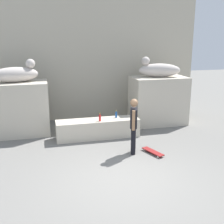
{
  "coord_description": "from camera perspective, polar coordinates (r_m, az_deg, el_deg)",
  "views": [
    {
      "loc": [
        -1.8,
        -6.06,
        3.41
      ],
      "look_at": [
        0.3,
        2.24,
        1.1
      ],
      "focal_mm": 45.29,
      "sensor_mm": 36.0,
      "label": 1
    }
  ],
  "objects": [
    {
      "name": "ground_plane",
      "position": [
        7.18,
        2.12,
        -13.27
      ],
      "size": [
        40.0,
        40.0,
        0.0
      ],
      "primitive_type": "plane",
      "color": "slate"
    },
    {
      "name": "pedestal_right",
      "position": [
        11.36,
        9.3,
        2.32
      ],
      "size": [
        2.13,
        1.26,
        1.87
      ],
      "primitive_type": "cube",
      "color": "beige",
      "rests_on": "ground_plane"
    },
    {
      "name": "ledge_block",
      "position": [
        9.78,
        -2.87,
        -3.35
      ],
      "size": [
        2.85,
        0.7,
        0.64
      ],
      "primitive_type": "cube",
      "color": "beige",
      "rests_on": "ground_plane"
    },
    {
      "name": "pedestal_left",
      "position": [
        10.48,
        -18.51,
        0.65
      ],
      "size": [
        2.13,
        1.26,
        1.87
      ],
      "primitive_type": "cube",
      "color": "beige",
      "rests_on": "ground_plane"
    },
    {
      "name": "statue_reclining_right",
      "position": [
        11.15,
        9.38,
        8.44
      ],
      "size": [
        1.69,
        0.92,
        0.78
      ],
      "rotation": [
        0.0,
        0.0,
        2.9
      ],
      "color": "beige",
      "rests_on": "pedestal_right"
    },
    {
      "name": "facade_wall",
      "position": [
        12.01,
        -5.72,
        12.73
      ],
      "size": [
        9.64,
        0.6,
        5.86
      ],
      "primitive_type": "cube",
      "color": "#B7AE99",
      "rests_on": "ground_plane"
    },
    {
      "name": "bottle_red",
      "position": [
        9.5,
        -2.46,
        -1.19
      ],
      "size": [
        0.07,
        0.07,
        0.28
      ],
      "color": "red",
      "rests_on": "ledge_block"
    },
    {
      "name": "skateboard",
      "position": [
        8.62,
        8.25,
        -7.91
      ],
      "size": [
        0.46,
        0.82,
        0.08
      ],
      "rotation": [
        0.0,
        0.0,
        1.92
      ],
      "color": "maroon",
      "rests_on": "ground_plane"
    },
    {
      "name": "statue_reclining_left",
      "position": [
        10.27,
        -18.87,
        7.28
      ],
      "size": [
        1.68,
        0.84,
        0.78
      ],
      "rotation": [
        0.0,
        0.0,
        0.18
      ],
      "color": "beige",
      "rests_on": "pedestal_left"
    },
    {
      "name": "bottle_blue",
      "position": [
        9.9,
        0.85,
        -0.57
      ],
      "size": [
        0.07,
        0.07,
        0.25
      ],
      "color": "#194C99",
      "rests_on": "ledge_block"
    },
    {
      "name": "skater",
      "position": [
        8.3,
        4.39,
        -2.39
      ],
      "size": [
        0.31,
        0.51,
        1.67
      ],
      "rotation": [
        0.0,
        0.0,
        1.22
      ],
      "color": "black",
      "rests_on": "ground_plane"
    }
  ]
}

